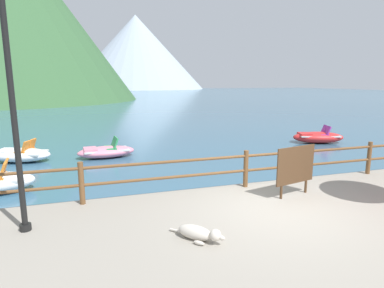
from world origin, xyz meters
name	(u,v)px	position (x,y,z in m)	size (l,w,h in m)	color
ground_plane	(118,104)	(0.00, 40.00, 0.00)	(200.00, 200.00, 0.00)	#38607A
promenade_dock	(359,276)	(0.00, -2.20, 0.20)	(28.00, 8.00, 0.40)	gray
dock_railing	(246,165)	(0.00, 1.55, 0.98)	(23.92, 0.12, 0.95)	brown
lamp_post	(10,77)	(-4.94, 0.50, 3.14)	(0.28, 0.28, 4.59)	black
sign_board	(295,166)	(0.79, 0.60, 1.13)	(1.16, 0.31, 1.19)	beige
dog_resting	(199,233)	(-2.05, -0.78, 0.52)	(0.76, 0.85, 0.26)	beige
pedal_boat_0	(21,154)	(-6.37, 8.04, 0.28)	(2.53, 1.86, 0.85)	white
pedal_boat_1	(318,137)	(7.23, 7.82, 0.30)	(2.73, 1.85, 0.89)	red
pedal_boat_2	(106,151)	(-3.17, 7.77, 0.25)	(2.36, 1.29, 0.81)	pink
distant_peak	(136,53)	(16.18, 135.38, 15.11)	(56.34, 56.34, 30.21)	#9EADBC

